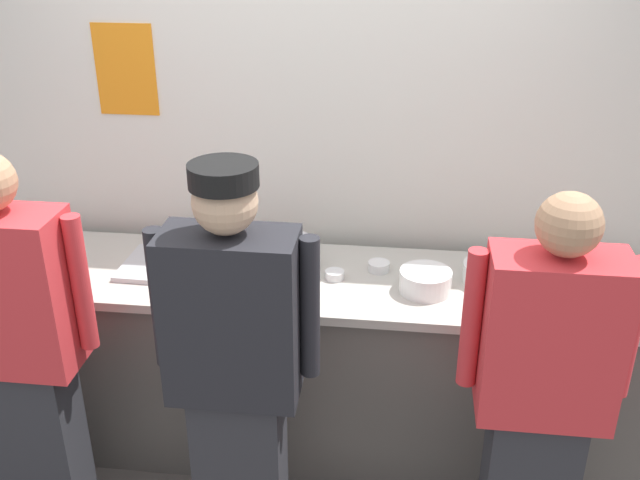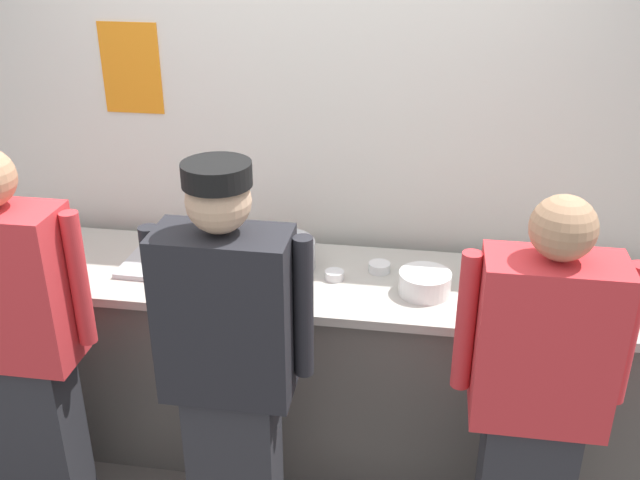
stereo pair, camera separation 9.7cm
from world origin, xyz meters
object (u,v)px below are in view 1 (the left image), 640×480
object	(u,v)px
chef_center	(235,369)
plate_stack_rear	(425,281)
mixing_bowl_steel	(278,255)
sheet_tray	(173,266)
plate_stack_front	(492,273)
squeeze_bottle_primary	(544,287)
chefs_knife	(550,281)
ramekin_red_sauce	(379,266)
chef_near_left	(20,347)
ramekin_orange_sauce	(335,274)
ramekin_yellow_sauce	(61,241)
chef_far_right	(542,395)

from	to	relation	value
chef_center	plate_stack_rear	distance (m)	0.93
mixing_bowl_steel	sheet_tray	bearing A→B (deg)	-172.91
plate_stack_front	sheet_tray	xyz separation A→B (m)	(-1.42, -0.04, -0.03)
plate_stack_front	squeeze_bottle_primary	world-z (taller)	squeeze_bottle_primary
plate_stack_front	chefs_knife	bearing A→B (deg)	6.96
ramekin_red_sauce	chefs_knife	distance (m)	0.75
plate_stack_rear	mixing_bowl_steel	distance (m)	0.67
plate_stack_front	chef_near_left	bearing A→B (deg)	-159.98
ramekin_orange_sauce	ramekin_red_sauce	bearing A→B (deg)	28.03
plate_stack_front	chef_center	bearing A→B (deg)	-142.76
squeeze_bottle_primary	ramekin_yellow_sauce	size ratio (longest dim) A/B	2.15
mixing_bowl_steel	sheet_tray	distance (m)	0.48
chef_center	sheet_tray	world-z (taller)	chef_center
chefs_knife	sheet_tray	bearing A→B (deg)	-177.44
ramekin_yellow_sauce	mixing_bowl_steel	bearing A→B (deg)	-5.33
chef_far_right	ramekin_orange_sauce	xyz separation A→B (m)	(-0.80, 0.64, 0.09)
chef_near_left	ramekin_red_sauce	bearing A→B (deg)	28.00
ramekin_orange_sauce	chefs_knife	xyz separation A→B (m)	(0.94, 0.09, -0.01)
plate_stack_rear	chefs_knife	size ratio (longest dim) A/B	0.80
chef_center	squeeze_bottle_primary	world-z (taller)	chef_center
chef_center	ramekin_yellow_sauce	xyz separation A→B (m)	(-1.05, 0.85, 0.05)
chef_near_left	ramekin_orange_sauce	size ratio (longest dim) A/B	19.76
chef_center	chefs_knife	size ratio (longest dim) A/B	6.14
plate_stack_front	mixing_bowl_steel	xyz separation A→B (m)	(-0.95, 0.02, 0.02)
plate_stack_front	ramekin_yellow_sauce	xyz separation A→B (m)	(-2.02, 0.12, -0.02)
chef_near_left	ramekin_red_sauce	distance (m)	1.52
plate_stack_front	mixing_bowl_steel	world-z (taller)	mixing_bowl_steel
chef_far_right	ramekin_yellow_sauce	world-z (taller)	chef_far_right
plate_stack_rear	sheet_tray	world-z (taller)	plate_stack_rear
plate_stack_front	ramekin_yellow_sauce	size ratio (longest dim) A/B	2.54
chef_center	chef_far_right	size ratio (longest dim) A/B	1.04
squeeze_bottle_primary	ramekin_red_sauce	world-z (taller)	squeeze_bottle_primary
squeeze_bottle_primary	chef_far_right	bearing A→B (deg)	-96.98
chef_center	sheet_tray	distance (m)	0.83
chef_center	ramekin_orange_sauce	distance (m)	0.74
chef_center	plate_stack_rear	bearing A→B (deg)	42.15
chefs_knife	plate_stack_rear	bearing A→B (deg)	-164.56
chef_center	ramekin_red_sauce	xyz separation A→B (m)	(0.48, 0.78, 0.05)
chef_far_right	chefs_knife	bearing A→B (deg)	79.49
sheet_tray	ramekin_yellow_sauce	xyz separation A→B (m)	(-0.61, 0.16, 0.01)
ramekin_yellow_sauce	chefs_knife	bearing A→B (deg)	-2.11
ramekin_orange_sauce	ramekin_yellow_sauce	size ratio (longest dim) A/B	0.86
squeeze_bottle_primary	plate_stack_front	bearing A→B (deg)	130.91
chef_far_right	squeeze_bottle_primary	bearing A→B (deg)	83.02
chef_far_right	squeeze_bottle_primary	distance (m)	0.52
ramekin_yellow_sauce	plate_stack_front	bearing A→B (deg)	-3.27
mixing_bowl_steel	squeeze_bottle_primary	world-z (taller)	squeeze_bottle_primary
chef_center	plate_stack_front	size ratio (longest dim) A/B	6.78
chef_far_right	squeeze_bottle_primary	world-z (taller)	chef_far_right
chef_center	chefs_knife	distance (m)	1.45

